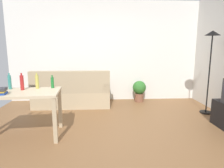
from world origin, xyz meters
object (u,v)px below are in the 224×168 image
object	(u,v)px
bottle_tall	(10,82)
bottle_green	(52,82)
bottle_squat	(37,82)
torchiere_lamp	(211,50)
potted_plant	(139,90)
bottle_red	(22,82)
desk	(21,98)
couch	(72,94)

from	to	relation	value
bottle_tall	bottle_green	xyz separation A→B (m)	(0.70, 0.05, -0.02)
bottle_tall	bottle_squat	size ratio (longest dim) A/B	0.99
torchiere_lamp	bottle_squat	xyz separation A→B (m)	(-3.46, -0.75, -0.53)
potted_plant	bottle_green	distance (m)	2.65
bottle_red	bottle_squat	xyz separation A→B (m)	(0.21, 0.11, -0.00)
torchiere_lamp	bottle_tall	xyz separation A→B (m)	(-3.91, -0.77, -0.53)
torchiere_lamp	potted_plant	bearing A→B (deg)	141.27
desk	potted_plant	bearing A→B (deg)	36.89
couch	bottle_red	size ratio (longest dim) A/B	6.59
bottle_green	desk	bearing A→B (deg)	-148.36
desk	bottle_squat	size ratio (longest dim) A/B	4.55
desk	bottle_squat	world-z (taller)	bottle_squat
couch	desk	world-z (taller)	couch
potted_plant	bottle_green	world-z (taller)	bottle_green
bottle_red	couch	bearing A→B (deg)	70.20
torchiere_lamp	potted_plant	size ratio (longest dim) A/B	3.18
desk	bottle_tall	bearing A→B (deg)	134.50
potted_plant	bottle_squat	xyz separation A→B (m)	(-2.14, -1.81, 0.55)
desk	potted_plant	world-z (taller)	desk
bottle_red	potted_plant	bearing A→B (deg)	39.25
bottle_red	torchiere_lamp	bearing A→B (deg)	13.18
couch	bottle_squat	xyz separation A→B (m)	(-0.37, -1.50, 0.58)
potted_plant	bottle_tall	distance (m)	3.21
potted_plant	bottle_tall	world-z (taller)	bottle_tall
torchiere_lamp	potted_plant	distance (m)	2.01
bottle_tall	bottle_green	distance (m)	0.70
bottle_squat	torchiere_lamp	bearing A→B (deg)	12.26
potted_plant	couch	bearing A→B (deg)	-169.98
desk	bottle_red	distance (m)	0.27
torchiere_lamp	potted_plant	xyz separation A→B (m)	(-1.32, 1.06, -1.08)
torchiere_lamp	bottle_tall	bearing A→B (deg)	-168.88
couch	potted_plant	xyz separation A→B (m)	(1.77, 0.31, 0.02)
torchiere_lamp	bottle_green	size ratio (longest dim) A/B	7.98
desk	bottle_squat	xyz separation A→B (m)	(0.20, 0.24, 0.23)
desk	torchiere_lamp	bearing A→B (deg)	10.75
bottle_squat	bottle_green	size ratio (longest dim) A/B	1.21
desk	bottle_squat	bearing A→B (deg)	46.09
couch	torchiere_lamp	distance (m)	3.37
potted_plant	bottle_green	size ratio (longest dim) A/B	2.51
bottle_tall	bottle_red	distance (m)	0.25
bottle_tall	couch	bearing A→B (deg)	61.69
bottle_green	couch	bearing A→B (deg)	85.33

